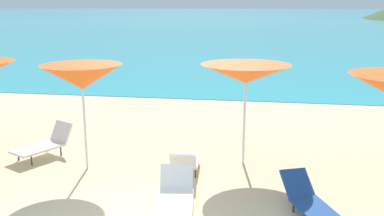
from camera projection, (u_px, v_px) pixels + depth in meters
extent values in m
cube|color=beige|center=(203.00, 104.00, 16.24)|extent=(50.00, 100.00, 0.30)
cube|color=#2DADBC|center=(260.00, 12.00, 227.47)|extent=(650.00, 440.00, 0.02)
cylinder|color=silver|center=(85.00, 121.00, 9.21)|extent=(0.05, 0.05, 2.17)
cone|color=#EF5614|center=(82.00, 77.00, 8.98)|extent=(1.82, 1.82, 0.52)
sphere|color=silver|center=(81.00, 69.00, 8.95)|extent=(0.07, 0.07, 0.07)
cylinder|color=silver|center=(244.00, 117.00, 9.52)|extent=(0.05, 0.05, 2.16)
cone|color=#EF5614|center=(246.00, 74.00, 9.30)|extent=(2.05, 2.05, 0.42)
sphere|color=silver|center=(246.00, 68.00, 9.27)|extent=(0.07, 0.07, 0.07)
cube|color=white|center=(186.00, 160.00, 9.33)|extent=(0.64, 1.07, 0.05)
cube|color=white|center=(183.00, 162.00, 8.65)|extent=(0.55, 0.35, 0.42)
cylinder|color=#333338|center=(198.00, 161.00, 9.64)|extent=(0.04, 0.04, 0.21)
cylinder|color=#333338|center=(177.00, 160.00, 9.68)|extent=(0.04, 0.04, 0.21)
cylinder|color=#333338|center=(196.00, 173.00, 8.94)|extent=(0.04, 0.04, 0.21)
cylinder|color=#333338|center=(173.00, 172.00, 8.98)|extent=(0.04, 0.04, 0.21)
cube|color=white|center=(174.00, 204.00, 7.35)|extent=(0.79, 1.25, 0.05)
cube|color=white|center=(177.00, 177.00, 7.97)|extent=(0.63, 0.34, 0.44)
cylinder|color=#333338|center=(161.00, 198.00, 7.82)|extent=(0.04, 0.04, 0.16)
cylinder|color=#333338|center=(191.00, 198.00, 7.80)|extent=(0.04, 0.04, 0.16)
cube|color=#1E478C|center=(318.00, 212.00, 7.05)|extent=(0.92, 1.26, 0.05)
cube|color=#1E478C|center=(297.00, 183.00, 7.76)|extent=(0.65, 0.64, 0.40)
cylinder|color=#333338|center=(293.00, 208.00, 7.45)|extent=(0.04, 0.04, 0.17)
cylinder|color=#333338|center=(317.00, 205.00, 7.54)|extent=(0.04, 0.04, 0.17)
cube|color=white|center=(38.00, 148.00, 10.01)|extent=(1.06, 1.28, 0.05)
cube|color=white|center=(61.00, 132.00, 10.49)|extent=(0.65, 0.52, 0.48)
cylinder|color=#333338|center=(18.00, 156.00, 9.92)|extent=(0.04, 0.04, 0.23)
cylinder|color=#333338|center=(32.00, 161.00, 9.62)|extent=(0.04, 0.04, 0.23)
cylinder|color=#333338|center=(47.00, 147.00, 10.54)|extent=(0.04, 0.04, 0.23)
cylinder|color=#333338|center=(61.00, 151.00, 10.23)|extent=(0.04, 0.04, 0.23)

